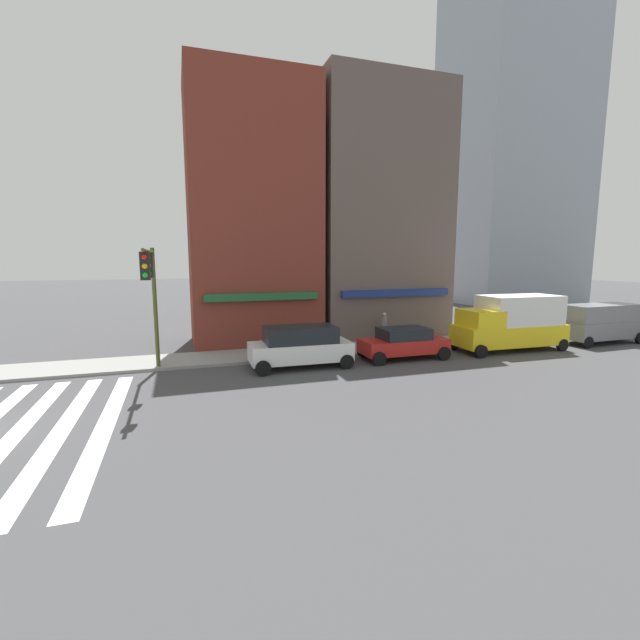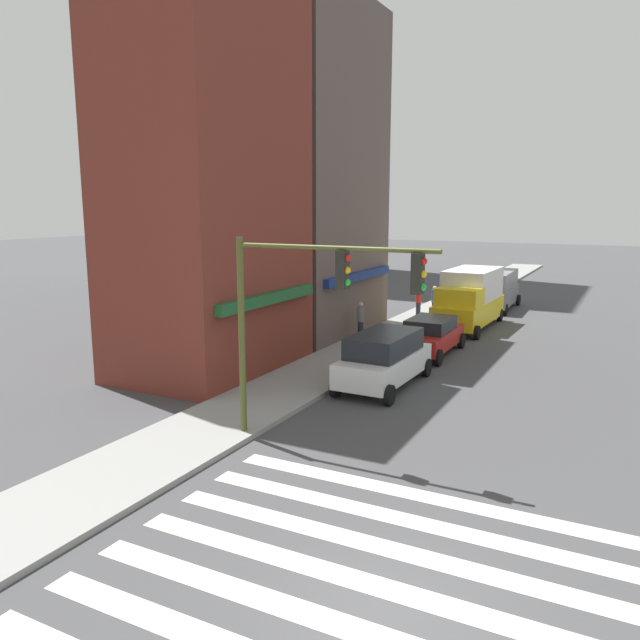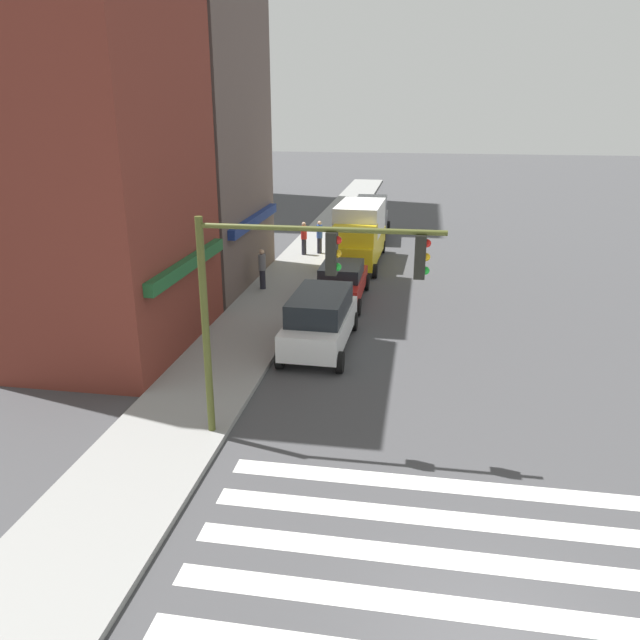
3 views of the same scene
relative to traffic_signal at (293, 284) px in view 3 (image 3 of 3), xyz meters
name	(u,v)px [view 3 (image 3 of 3)]	position (x,y,z in m)	size (l,w,h in m)	color
sidewalk_left	(50,580)	(-5.41, 3.24, -3.99)	(120.00, 3.00, 0.15)	gray
storefront_row	(155,107)	(9.78, 7.24, 3.70)	(15.97, 5.30, 15.85)	maroon
traffic_signal	(293,284)	(0.00, 0.00, 0.00)	(0.32, 5.58, 5.53)	#474C1E
suv_white	(320,319)	(6.31, 0.44, -3.04)	(4.74, 2.12, 1.94)	white
sedan_red	(341,282)	(11.73, 0.44, -3.23)	(4.40, 2.02, 1.59)	#B21E19
box_truck_yellow	(359,233)	(18.38, 0.44, -2.48)	(6.26, 2.42, 3.04)	yellow
van_grey	(370,217)	(25.04, 0.44, -2.78)	(5.05, 2.22, 2.34)	slate
pedestrian_red_jacket	(304,238)	(19.20, 3.48, -2.99)	(0.32, 0.32, 1.77)	#23232D
pedestrian_grey_coat	(262,268)	(12.45, 4.04, -2.99)	(0.32, 0.32, 1.77)	#23232D
pedestrian_blue_shirt	(319,236)	(19.65, 2.71, -2.99)	(0.32, 0.32, 1.77)	#23232D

